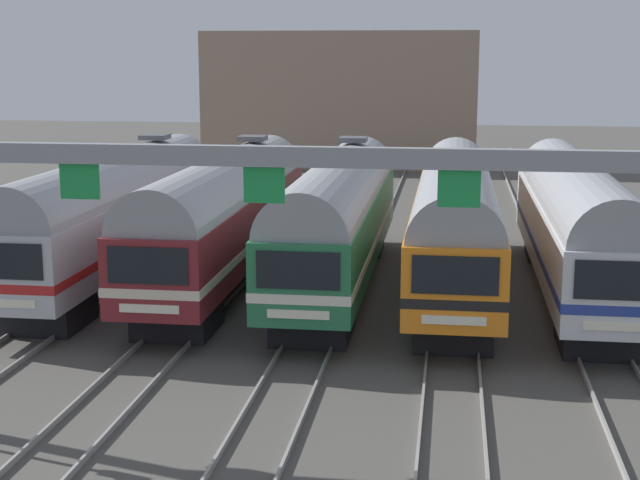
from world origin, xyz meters
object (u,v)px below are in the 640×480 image
object	(u,v)px
commuter_train_stainless	(115,210)
commuter_train_green	(338,215)
commuter_train_silver	(576,220)
commuter_train_maroon	(225,212)
catenary_gantry	(264,202)
commuter_train_orange	(455,218)

from	to	relation	value
commuter_train_stainless	commuter_train_green	bearing A→B (deg)	0.00
commuter_train_green	commuter_train_silver	xyz separation A→B (m)	(8.36, -0.00, -0.00)
commuter_train_maroon	commuter_train_silver	size ratio (longest dim) A/B	1.00
commuter_train_silver	catenary_gantry	distance (m)	16.08
commuter_train_maroon	commuter_train_orange	size ratio (longest dim) A/B	1.00
commuter_train_orange	catenary_gantry	bearing A→B (deg)	-107.20
commuter_train_orange	catenary_gantry	world-z (taller)	catenary_gantry
commuter_train_maroon	commuter_train_silver	world-z (taller)	commuter_train_maroon
commuter_train_maroon	commuter_train_green	world-z (taller)	same
commuter_train_stainless	commuter_train_maroon	xyz separation A→B (m)	(4.18, 0.00, 0.00)
commuter_train_stainless	commuter_train_silver	size ratio (longest dim) A/B	1.00
commuter_train_maroon	commuter_train_orange	distance (m)	8.36
commuter_train_maroon	catenary_gantry	size ratio (longest dim) A/B	0.82
commuter_train_silver	catenary_gantry	bearing A→B (deg)	-121.76
commuter_train_silver	catenary_gantry	xyz separation A→B (m)	(-8.36, -13.49, 2.57)
commuter_train_stainless	commuter_train_green	world-z (taller)	same
commuter_train_green	commuter_train_orange	size ratio (longest dim) A/B	1.00
commuter_train_silver	commuter_train_stainless	bearing A→B (deg)	179.99
commuter_train_stainless	commuter_train_silver	bearing A→B (deg)	-0.01
commuter_train_maroon	commuter_train_green	distance (m)	4.18
commuter_train_orange	catenary_gantry	size ratio (longest dim) A/B	0.82
commuter_train_stainless	commuter_train_green	distance (m)	8.36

